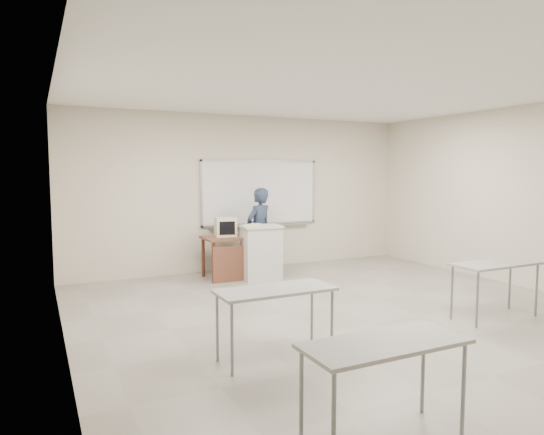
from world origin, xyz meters
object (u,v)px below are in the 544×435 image
whiteboard (260,194)px  mouse (255,236)px  crt_monitor (226,227)px  presenter (259,231)px  podium (261,252)px  laptop (257,231)px  keyboard (251,225)px  instructor_desk (243,248)px

whiteboard → mouse: 1.23m
crt_monitor → presenter: presenter is taller
podium → laptop: laptop is taller
podium → keyboard: size_ratio=2.41×
presenter → crt_monitor: bearing=-25.5°
laptop → keyboard: size_ratio=0.78×
instructor_desk → whiteboard: bearing=48.1°
whiteboard → crt_monitor: 1.24m
laptop → keyboard: 0.57m
keyboard → laptop: bearing=35.6°
instructor_desk → laptop: (0.40, 0.26, 0.27)m
podium → mouse: podium is taller
crt_monitor → laptop: bearing=14.9°
instructor_desk → keyboard: bearing=-65.2°
instructor_desk → keyboard: 0.48m
instructor_desk → presenter: size_ratio=0.85×
whiteboard → laptop: bearing=-120.3°
podium → instructor_desk: bearing=136.7°
whiteboard → laptop: (-0.30, -0.51, -0.68)m
crt_monitor → keyboard: size_ratio=1.03×
mouse → keyboard: keyboard is taller
instructor_desk → podium: bearing=-48.2°
instructor_desk → keyboard: (0.08, -0.18, 0.44)m
podium → keyboard: 0.52m
mouse → presenter: (0.21, 0.29, 0.04)m
instructor_desk → mouse: 0.32m
crt_monitor → instructor_desk: bearing=-30.6°
laptop → instructor_desk: bearing=-146.8°
crt_monitor → podium: bearing=-33.7°
instructor_desk → podium: (0.23, -0.26, -0.05)m
whiteboard → instructor_desk: 1.41m
podium → keyboard: bearing=156.8°
instructor_desk → crt_monitor: (-0.25, 0.23, 0.38)m
crt_monitor → presenter: size_ratio=0.26×
mouse → crt_monitor: bearing=149.0°
crt_monitor → mouse: (0.45, -0.31, -0.15)m
whiteboard → podium: (-0.47, -1.04, -1.00)m
laptop → mouse: (-0.20, -0.35, -0.04)m
keyboard → presenter: 0.53m
whiteboard → keyboard: bearing=-122.7°
whiteboard → keyboard: (-0.62, -0.96, -0.50)m
crt_monitor → keyboard: crt_monitor is taller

